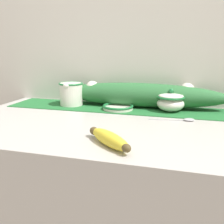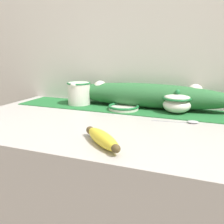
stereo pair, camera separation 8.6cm
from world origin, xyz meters
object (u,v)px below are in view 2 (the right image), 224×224
object	(u,v)px
cream_pitcher	(79,92)
small_dish	(124,107)
banana	(102,138)
sugar_bowl	(177,103)
spoon	(190,122)

from	to	relation	value
cream_pitcher	small_dish	world-z (taller)	cream_pitcher
small_dish	banana	world-z (taller)	banana
sugar_bowl	spoon	xyz separation A→B (m)	(0.06, -0.13, -0.04)
small_dish	cream_pitcher	bearing A→B (deg)	172.71
banana	spoon	bearing A→B (deg)	55.98
sugar_bowl	banana	distance (m)	0.47
small_dish	banana	bearing A→B (deg)	-79.71
cream_pitcher	small_dish	distance (m)	0.24
sugar_bowl	spoon	size ratio (longest dim) A/B	0.69
cream_pitcher	spoon	size ratio (longest dim) A/B	0.77
cream_pitcher	spoon	xyz separation A→B (m)	(0.52, -0.13, -0.06)
cream_pitcher	banana	world-z (taller)	cream_pitcher
cream_pitcher	banana	size ratio (longest dim) A/B	0.81
sugar_bowl	spoon	distance (m)	0.15
cream_pitcher	small_dish	bearing A→B (deg)	-7.29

